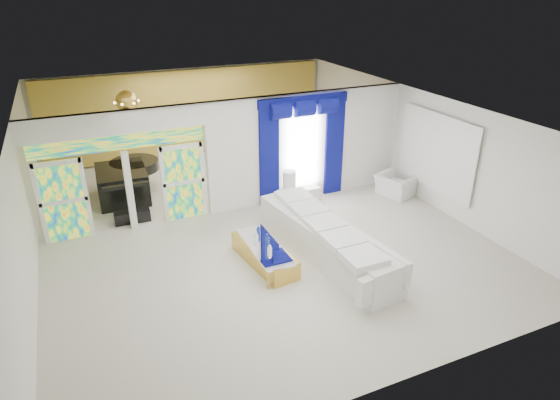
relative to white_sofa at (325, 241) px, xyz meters
name	(u,v)px	position (x,y,z in m)	size (l,w,h in m)	color
floor	(251,223)	(-0.94, 2.25, -0.40)	(12.00, 12.00, 0.00)	#B7AF9E
dividing_wall	(309,146)	(1.21, 3.25, 1.10)	(5.70, 0.18, 3.00)	white
dividing_header	(116,123)	(-3.79, 3.25, 2.32)	(4.30, 0.18, 0.55)	white
stained_panel_left	(64,201)	(-5.21, 3.25, 0.60)	(0.95, 0.04, 2.00)	#994C3F
stained_panel_right	(184,182)	(-2.36, 3.25, 0.60)	(0.95, 0.04, 2.00)	#994C3F
stained_transom	(119,142)	(-3.79, 3.25, 1.85)	(4.00, 0.05, 0.35)	#994C3F
window_pane	(302,149)	(0.96, 3.15, 1.05)	(1.00, 0.02, 2.30)	white
blue_drape_left	(269,156)	(-0.04, 3.12, 1.00)	(0.55, 0.10, 2.80)	#080347
blue_drape_right	(334,147)	(1.96, 3.12, 1.00)	(0.55, 0.10, 2.80)	#080347
blue_pelmet	(304,100)	(0.96, 3.12, 2.42)	(2.60, 0.12, 0.25)	#080347
wall_mirror	(436,152)	(4.00, 1.25, 1.15)	(0.04, 2.70, 1.90)	white
gold_curtains	(189,113)	(-0.94, 8.15, 1.10)	(9.70, 0.12, 2.90)	#AF972A
white_sofa	(325,241)	(0.00, 0.00, 0.00)	(0.91, 4.23, 0.81)	silver
coffee_table	(264,255)	(-1.35, 0.30, -0.19)	(0.64, 1.93, 0.43)	gold
console_table	(299,196)	(0.76, 2.88, -0.20)	(1.20, 0.38, 0.40)	silver
table_lamp	(289,181)	(0.46, 2.88, 0.29)	(0.36, 0.36, 0.58)	silver
armchair	(395,185)	(3.49, 2.16, -0.09)	(0.98, 0.85, 0.63)	silver
grand_piano	(122,184)	(-3.71, 5.16, 0.04)	(1.33, 1.75, 0.88)	black
piano_bench	(132,216)	(-3.71, 3.56, -0.25)	(0.90, 0.35, 0.30)	black
tv_console	(51,195)	(-5.59, 5.33, -0.03)	(0.52, 0.47, 0.75)	tan
chandelier	(127,101)	(-3.24, 5.65, 2.25)	(0.60, 0.60, 0.60)	gold
decanters	(263,240)	(-1.33, 0.41, 0.12)	(0.23, 0.89, 0.29)	navy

